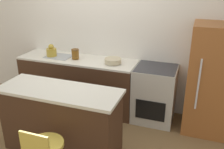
% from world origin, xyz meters
% --- Properties ---
extents(ground_plane, '(14.00, 14.00, 0.00)m').
position_xyz_m(ground_plane, '(0.00, 0.00, 0.00)').
color(ground_plane, brown).
extents(wall_back, '(8.00, 0.06, 2.60)m').
position_xyz_m(wall_back, '(0.00, 0.65, 1.30)').
color(wall_back, white).
rests_on(wall_back, ground_plane).
extents(back_counter, '(2.03, 0.60, 0.90)m').
position_xyz_m(back_counter, '(-0.31, 0.32, 0.45)').
color(back_counter, '#422819').
rests_on(back_counter, ground_plane).
extents(kitchen_island, '(1.58, 0.58, 0.89)m').
position_xyz_m(kitchen_island, '(0.03, -0.85, 0.45)').
color(kitchen_island, '#422819').
rests_on(kitchen_island, ground_plane).
extents(oven_range, '(0.64, 0.61, 0.90)m').
position_xyz_m(oven_range, '(1.04, 0.32, 0.45)').
color(oven_range, '#B7B2A8').
rests_on(oven_range, ground_plane).
extents(refrigerator, '(0.69, 0.65, 1.62)m').
position_xyz_m(refrigerator, '(1.86, 0.31, 0.81)').
color(refrigerator, '#995628').
rests_on(refrigerator, ground_plane).
extents(kettle, '(0.17, 0.17, 0.21)m').
position_xyz_m(kettle, '(-0.78, 0.29, 0.98)').
color(kettle, '#B29333').
rests_on(kettle, back_counter).
extents(mixing_bowl, '(0.27, 0.27, 0.08)m').
position_xyz_m(mixing_bowl, '(0.35, 0.29, 0.94)').
color(mixing_bowl, '#C1B28E').
rests_on(mixing_bowl, back_counter).
extents(canister_jar, '(0.13, 0.13, 0.17)m').
position_xyz_m(canister_jar, '(-0.32, 0.29, 0.98)').
color(canister_jar, brown).
rests_on(canister_jar, back_counter).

